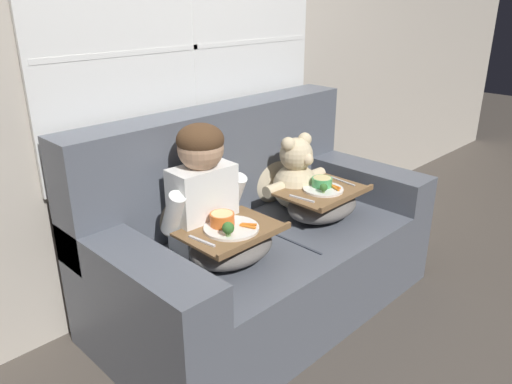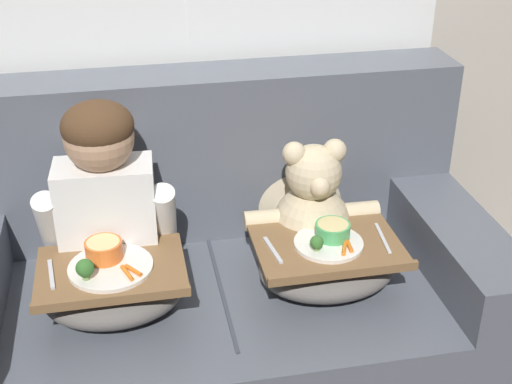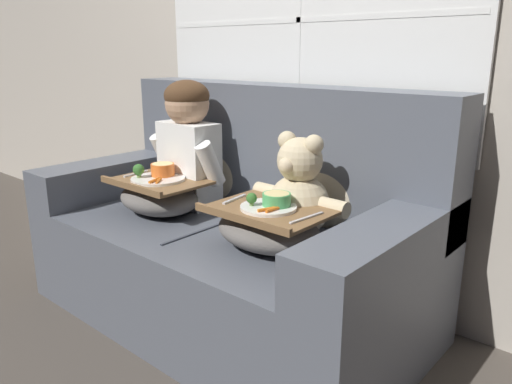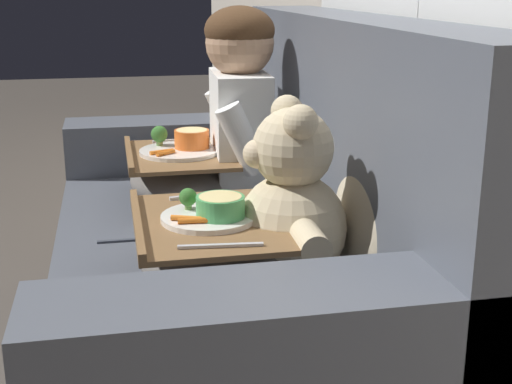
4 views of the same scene
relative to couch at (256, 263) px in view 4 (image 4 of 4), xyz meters
The scene contains 8 objects.
ground_plane 0.37m from the couch, 90.00° to the right, with size 14.00×14.00×0.00m, color #4C443D.
couch is the anchor object (origin of this frame).
throw_pillow_behind_child 0.46m from the couch, 148.16° to the left, with size 0.36×0.17×0.37m.
throw_pillow_behind_teddy 0.46m from the couch, 31.84° to the left, with size 0.36×0.17×0.38m.
child_figure 0.53m from the couch, behind, with size 0.42×0.21×0.59m.
teddy_bear 0.42m from the couch, ahead, with size 0.45×0.31×0.42m.
lap_tray_child 0.41m from the couch, 151.91° to the right, with size 0.43×0.32×0.23m.
lap_tray_teddy 0.41m from the couch, 28.21° to the right, with size 0.44×0.33×0.22m.
Camera 4 is at (1.80, -0.29, 1.11)m, focal length 50.00 mm.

